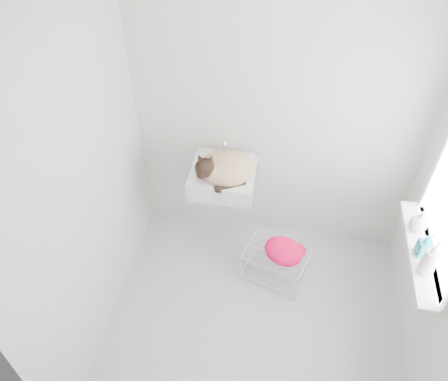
% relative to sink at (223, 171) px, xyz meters
% --- Properties ---
extents(floor, '(2.20, 2.00, 0.02)m').
position_rel_sink_xyz_m(floor, '(0.37, -0.74, -0.85)').
color(floor, '#B1B1B1').
rests_on(floor, ground).
extents(back_wall, '(2.20, 0.02, 2.50)m').
position_rel_sink_xyz_m(back_wall, '(0.37, 0.26, 0.40)').
color(back_wall, silver).
rests_on(back_wall, ground).
extents(left_wall, '(0.02, 2.00, 2.50)m').
position_rel_sink_xyz_m(left_wall, '(-0.73, -0.74, 0.40)').
color(left_wall, silver).
rests_on(left_wall, ground).
extents(windowsill, '(0.16, 0.88, 0.04)m').
position_rel_sink_xyz_m(windowsill, '(1.38, -0.54, -0.02)').
color(windowsill, white).
rests_on(windowsill, right_wall).
extents(sink, '(0.49, 0.43, 0.20)m').
position_rel_sink_xyz_m(sink, '(0.00, 0.00, 0.00)').
color(sink, white).
rests_on(sink, back_wall).
extents(faucet, '(0.18, 0.12, 0.18)m').
position_rel_sink_xyz_m(faucet, '(0.00, 0.18, 0.14)').
color(faucet, silver).
rests_on(faucet, sink).
extents(cat, '(0.49, 0.43, 0.28)m').
position_rel_sink_xyz_m(cat, '(0.01, -0.02, 0.04)').
color(cat, tan).
rests_on(cat, sink).
extents(wire_rack, '(0.55, 0.46, 0.29)m').
position_rel_sink_xyz_m(wire_rack, '(0.48, -0.26, -0.70)').
color(wire_rack, white).
rests_on(wire_rack, floor).
extents(towel, '(0.39, 0.35, 0.13)m').
position_rel_sink_xyz_m(towel, '(0.53, -0.29, -0.53)').
color(towel, '#E9000C').
rests_on(towel, wire_rack).
extents(bottle_a, '(0.12, 0.12, 0.22)m').
position_rel_sink_xyz_m(bottle_a, '(1.37, -0.71, 0.00)').
color(bottle_a, white).
rests_on(bottle_a, windowsill).
extents(bottle_b, '(0.09, 0.09, 0.17)m').
position_rel_sink_xyz_m(bottle_b, '(1.37, -0.57, 0.00)').
color(bottle_b, '#147185').
rests_on(bottle_b, windowsill).
extents(bottle_c, '(0.12, 0.12, 0.15)m').
position_rel_sink_xyz_m(bottle_c, '(1.37, -0.36, 0.00)').
color(bottle_c, white).
rests_on(bottle_c, windowsill).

